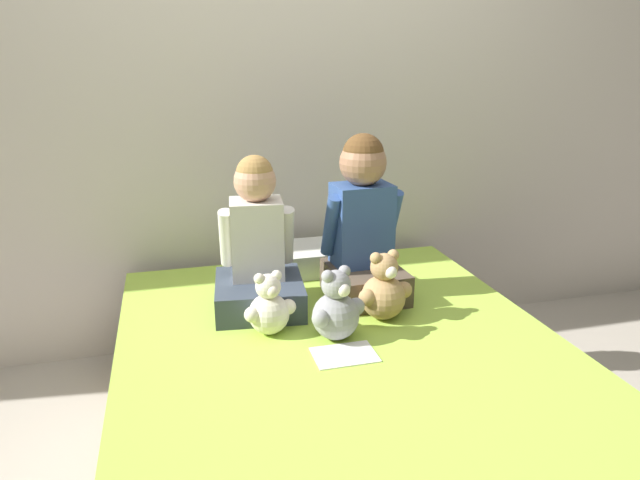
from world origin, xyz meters
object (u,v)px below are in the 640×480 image
object	(u,v)px
child_on_left	(258,250)
teddy_bear_held_by_left_child	(269,308)
bed	(349,410)
sign_card	(345,355)
pillow_at_headboard	(297,259)
teddy_bear_between_children	(336,309)
child_on_right	(363,224)
teddy_bear_held_by_right_child	(384,290)

from	to	relation	value
child_on_left	teddy_bear_held_by_left_child	size ratio (longest dim) A/B	2.56
bed	sign_card	bearing A→B (deg)	-157.41
pillow_at_headboard	sign_card	size ratio (longest dim) A/B	2.37
child_on_left	pillow_at_headboard	world-z (taller)	child_on_left
bed	pillow_at_headboard	xyz separation A→B (m)	(0.00, 0.81, 0.28)
teddy_bear_between_children	sign_card	size ratio (longest dim) A/B	1.26
pillow_at_headboard	child_on_right	bearing A→B (deg)	-58.79
teddy_bear_held_by_right_child	pillow_at_headboard	size ratio (longest dim) A/B	0.54
bed	child_on_left	bearing A→B (deg)	116.24
teddy_bear_held_by_left_child	sign_card	distance (m)	0.33
child_on_right	bed	bearing A→B (deg)	-116.83
bed	child_on_left	distance (m)	0.69
child_on_left	teddy_bear_between_children	xyz separation A→B (m)	(0.22, -0.35, -0.12)
teddy_bear_held_by_left_child	pillow_at_headboard	distance (m)	0.63
child_on_right	teddy_bear_held_by_left_child	world-z (taller)	child_on_right
bed	teddy_bear_between_children	world-z (taller)	teddy_bear_between_children
child_on_right	teddy_bear_between_children	world-z (taller)	child_on_right
teddy_bear_between_children	child_on_left	bearing A→B (deg)	98.80
child_on_left	teddy_bear_between_children	world-z (taller)	child_on_left
child_on_right	teddy_bear_between_children	distance (m)	0.46
teddy_bear_between_children	pillow_at_headboard	world-z (taller)	teddy_bear_between_children
teddy_bear_between_children	bed	bearing A→B (deg)	-106.45
teddy_bear_held_by_left_child	pillow_at_headboard	bearing A→B (deg)	55.46
child_on_right	teddy_bear_held_by_right_child	xyz separation A→B (m)	(0.00, -0.24, -0.19)
pillow_at_headboard	sign_card	world-z (taller)	pillow_at_headboard
teddy_bear_between_children	sign_card	distance (m)	0.17
sign_card	bed	bearing A→B (deg)	22.59
teddy_bear_held_by_right_child	pillow_at_headboard	world-z (taller)	teddy_bear_held_by_right_child
teddy_bear_held_by_right_child	pillow_at_headboard	distance (m)	0.62
bed	teddy_bear_held_by_right_child	xyz separation A→B (m)	(0.21, 0.23, 0.34)
child_on_right	pillow_at_headboard	distance (m)	0.46
child_on_right	teddy_bear_held_by_left_child	bearing A→B (deg)	-153.41
child_on_right	pillow_at_headboard	bearing A→B (deg)	117.69
bed	teddy_bear_held_by_left_child	world-z (taller)	teddy_bear_held_by_left_child
sign_card	teddy_bear_between_children	bearing A→B (deg)	86.87
child_on_right	teddy_bear_held_by_right_child	world-z (taller)	child_on_right
bed	sign_card	distance (m)	0.23
bed	child_on_left	world-z (taller)	child_on_left
child_on_left	teddy_bear_held_by_right_child	world-z (taller)	child_on_left
child_on_left	child_on_right	size ratio (longest dim) A/B	0.90
teddy_bear_held_by_right_child	sign_card	world-z (taller)	teddy_bear_held_by_right_child
child_on_right	pillow_at_headboard	size ratio (longest dim) A/B	1.34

